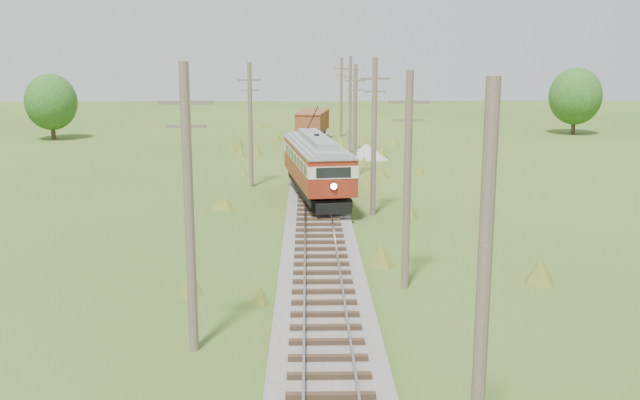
{
  "coord_description": "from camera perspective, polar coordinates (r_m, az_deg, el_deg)",
  "views": [
    {
      "loc": [
        -0.6,
        -9.21,
        9.26
      ],
      "look_at": [
        0.0,
        23.55,
        2.44
      ],
      "focal_mm": 40.0,
      "sensor_mm": 36.0,
      "label": 1
    }
  ],
  "objects": [
    {
      "name": "utility_pole_r_3",
      "position": [
        40.65,
        4.34,
        5.17
      ],
      "size": [
        1.6,
        0.3,
        9.0
      ],
      "color": "brown",
      "rests_on": "ground"
    },
    {
      "name": "gondola",
      "position": [
        74.97,
        -0.59,
        6.19
      ],
      "size": [
        3.73,
        8.31,
        2.66
      ],
      "rotation": [
        0.0,
        0.0,
        -0.14
      ],
      "color": "black",
      "rests_on": "ground"
    },
    {
      "name": "gravel_pile",
      "position": [
        63.52,
        3.85,
        3.9
      ],
      "size": [
        3.59,
        3.81,
        1.31
      ],
      "color": "gray",
      "rests_on": "ground"
    },
    {
      "name": "utility_pole_r_5",
      "position": [
        66.49,
        2.42,
        7.7
      ],
      "size": [
        1.6,
        0.3,
        8.9
      ],
      "color": "brown",
      "rests_on": "ground"
    },
    {
      "name": "utility_pole_r_2",
      "position": [
        27.91,
        7.0,
        1.68
      ],
      "size": [
        1.6,
        0.3,
        8.6
      ],
      "color": "brown",
      "rests_on": "ground"
    },
    {
      "name": "utility_pole_l_a",
      "position": [
        22.0,
        -10.44,
        -0.6
      ],
      "size": [
        1.6,
        0.3,
        9.0
      ],
      "color": "brown",
      "rests_on": "ground"
    },
    {
      "name": "utility_pole_r_6",
      "position": [
        79.44,
        1.71,
        8.29
      ],
      "size": [
        1.6,
        0.3,
        8.7
      ],
      "color": "brown",
      "rests_on": "ground"
    },
    {
      "name": "railbed_main",
      "position": [
        44.15,
        -0.25,
        -0.1
      ],
      "size": [
        3.6,
        96.0,
        0.57
      ],
      "color": "#605B54",
      "rests_on": "ground"
    },
    {
      "name": "tree_mid_a",
      "position": [
        82.09,
        -20.72,
        7.34
      ],
      "size": [
        5.46,
        5.46,
        7.03
      ],
      "color": "#38281C",
      "rests_on": "ground"
    },
    {
      "name": "utility_pole_l_b",
      "position": [
        49.6,
        -5.59,
        6.1
      ],
      "size": [
        1.6,
        0.3,
        8.6
      ],
      "color": "brown",
      "rests_on": "ground"
    },
    {
      "name": "utility_pole_r_4",
      "position": [
        53.56,
        2.83,
        6.45
      ],
      "size": [
        1.6,
        0.3,
        8.4
      ],
      "color": "brown",
      "rests_on": "ground"
    },
    {
      "name": "tree_mid_b",
      "position": [
        86.92,
        19.76,
        7.82
      ],
      "size": [
        5.88,
        5.88,
        7.57
      ],
      "color": "#38281C",
      "rests_on": "ground"
    },
    {
      "name": "utility_pole_r_1",
      "position": [
        15.46,
        12.94,
        -6.87
      ],
      "size": [
        0.3,
        0.3,
        8.8
      ],
      "color": "brown",
      "rests_on": "ground"
    },
    {
      "name": "streetcar",
      "position": [
        44.31,
        -0.26,
        3.08
      ],
      "size": [
        4.45,
        12.18,
        5.51
      ],
      "rotation": [
        0.0,
        0.0,
        0.14
      ],
      "color": "black",
      "rests_on": "ground"
    }
  ]
}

